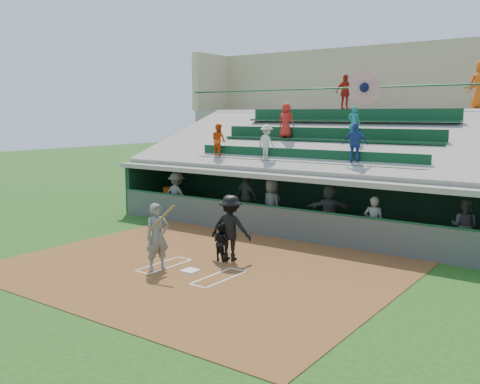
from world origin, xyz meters
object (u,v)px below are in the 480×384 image
Objects in this scene: water_cooler at (168,191)px; batter_at_plate at (157,237)px; home_plate at (190,271)px; white_table at (168,204)px; catcher at (221,242)px.

batter_at_plate is at bearing -48.43° from water_cooler.
batter_at_plate is 5.01× the size of water_cooler.
water_cooler is (-6.79, 6.28, 0.95)m from home_plate.
home_plate is at bearing -41.31° from white_table.
catcher is at bearing 65.07° from batter_at_plate.
batter_at_plate reaches higher than home_plate.
home_plate is at bearing 28.82° from batter_at_plate.
water_cooler is at bearing -26.44° from catcher.
batter_at_plate is at bearing -151.18° from home_plate.
batter_at_plate reaches higher than white_table.
catcher is (0.86, 1.84, -0.40)m from batter_at_plate.
water_cooler is at bearing 137.25° from home_plate.
catcher reaches higher than white_table.
catcher is 2.91× the size of water_cooler.
batter_at_plate is at bearing 74.25° from catcher.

